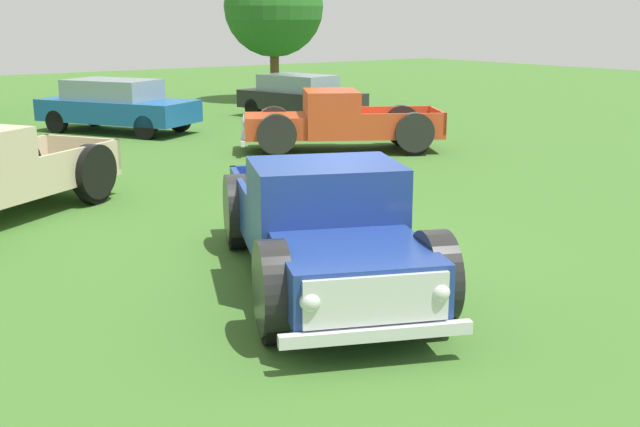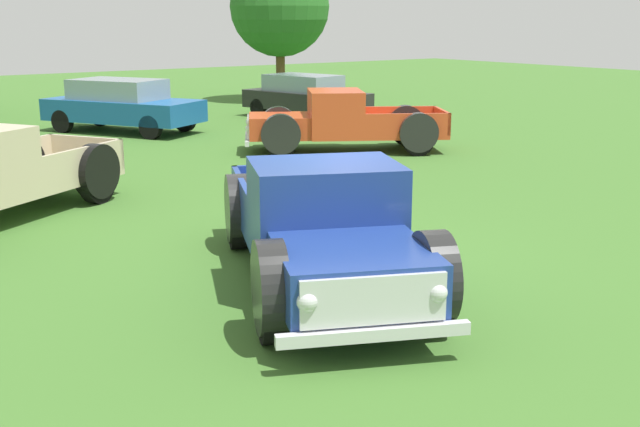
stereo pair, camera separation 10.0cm
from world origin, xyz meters
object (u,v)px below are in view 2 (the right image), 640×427
at_px(sedan_distant_a, 305,96).
at_px(pickup_truck_behind_left, 333,122).
at_px(sedan_distant_b, 122,105).
at_px(pickup_truck_foreground, 326,232).
at_px(oak_tree_east, 280,7).

bearing_deg(sedan_distant_a, pickup_truck_behind_left, -118.56).
height_order(pickup_truck_behind_left, sedan_distant_b, sedan_distant_b).
relative_size(sedan_distant_a, sedan_distant_b, 0.94).
relative_size(pickup_truck_foreground, oak_tree_east, 0.97).
bearing_deg(oak_tree_east, sedan_distant_b, -150.66).
height_order(sedan_distant_a, sedan_distant_b, sedan_distant_b).
height_order(pickup_truck_behind_left, oak_tree_east, oak_tree_east).
bearing_deg(sedan_distant_a, sedan_distant_b, 175.62).
distance_m(pickup_truck_behind_left, sedan_distant_a, 6.68).
distance_m(pickup_truck_behind_left, sedan_distant_b, 7.02).
height_order(pickup_truck_foreground, oak_tree_east, oak_tree_east).
bearing_deg(sedan_distant_a, oak_tree_east, 65.37).
bearing_deg(pickup_truck_foreground, sedan_distant_b, 77.41).
bearing_deg(oak_tree_east, sedan_distant_a, -114.63).
xyz_separation_m(pickup_truck_foreground, pickup_truck_behind_left, (6.29, 8.40, -0.03)).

